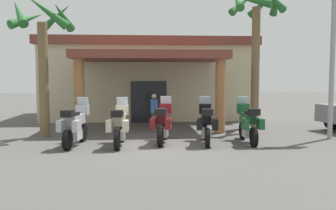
{
  "coord_description": "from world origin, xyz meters",
  "views": [
    {
      "loc": [
        -0.43,
        -12.29,
        2.36
      ],
      "look_at": [
        0.69,
        2.37,
        1.2
      ],
      "focal_mm": 39.29,
      "sensor_mm": 36.0,
      "label": 1
    }
  ],
  "objects_px": {
    "motorcycle_black": "(206,124)",
    "palm_tree_near_portico": "(257,25)",
    "palm_tree_roadside": "(43,39)",
    "roadside_sign": "(334,25)",
    "motorcycle_green": "(248,123)",
    "pedestrian": "(154,110)",
    "motorcycle_silver": "(75,125)",
    "motorcycle_cream": "(120,125)",
    "motel_building": "(147,78)",
    "motorcycle_maroon": "(163,123)"
  },
  "relations": [
    {
      "from": "motorcycle_cream",
      "to": "palm_tree_near_portico",
      "type": "distance_m",
      "value": 8.14
    },
    {
      "from": "motel_building",
      "to": "motorcycle_black",
      "type": "distance_m",
      "value": 9.24
    },
    {
      "from": "motorcycle_green",
      "to": "roadside_sign",
      "type": "height_order",
      "value": "roadside_sign"
    },
    {
      "from": "motel_building",
      "to": "motorcycle_silver",
      "type": "xyz_separation_m",
      "value": [
        -2.62,
        -9.05,
        -1.55
      ]
    },
    {
      "from": "motorcycle_green",
      "to": "pedestrian",
      "type": "height_order",
      "value": "pedestrian"
    },
    {
      "from": "motorcycle_maroon",
      "to": "palm_tree_near_portico",
      "type": "xyz_separation_m",
      "value": [
        4.43,
        3.49,
        3.93
      ]
    },
    {
      "from": "palm_tree_roadside",
      "to": "roadside_sign",
      "type": "relative_size",
      "value": 0.86
    },
    {
      "from": "motel_building",
      "to": "motorcycle_green",
      "type": "bearing_deg",
      "value": -69.4
    },
    {
      "from": "motorcycle_cream",
      "to": "palm_tree_roadside",
      "type": "relative_size",
      "value": 0.41
    },
    {
      "from": "motorcycle_black",
      "to": "motorcycle_cream",
      "type": "bearing_deg",
      "value": 101.31
    },
    {
      "from": "motorcycle_black",
      "to": "palm_tree_near_portico",
      "type": "xyz_separation_m",
      "value": [
        2.93,
        3.72,
        3.93
      ]
    },
    {
      "from": "motorcycle_cream",
      "to": "palm_tree_roadside",
      "type": "bearing_deg",
      "value": 58.36
    },
    {
      "from": "motorcycle_green",
      "to": "pedestrian",
      "type": "relative_size",
      "value": 1.37
    },
    {
      "from": "pedestrian",
      "to": "roadside_sign",
      "type": "height_order",
      "value": "roadside_sign"
    },
    {
      "from": "motorcycle_silver",
      "to": "motel_building",
      "type": "bearing_deg",
      "value": -6.89
    },
    {
      "from": "motorcycle_silver",
      "to": "motorcycle_black",
      "type": "height_order",
      "value": "same"
    },
    {
      "from": "motorcycle_black",
      "to": "motel_building",
      "type": "bearing_deg",
      "value": 18.76
    },
    {
      "from": "motorcycle_maroon",
      "to": "palm_tree_near_portico",
      "type": "bearing_deg",
      "value": -41.06
    },
    {
      "from": "palm_tree_near_portico",
      "to": "motorcycle_maroon",
      "type": "bearing_deg",
      "value": -141.8
    },
    {
      "from": "roadside_sign",
      "to": "motorcycle_maroon",
      "type": "bearing_deg",
      "value": -176.7
    },
    {
      "from": "motorcycle_silver",
      "to": "motorcycle_cream",
      "type": "distance_m",
      "value": 1.5
    },
    {
      "from": "motorcycle_black",
      "to": "palm_tree_near_portico",
      "type": "height_order",
      "value": "palm_tree_near_portico"
    },
    {
      "from": "motorcycle_green",
      "to": "motel_building",
      "type": "bearing_deg",
      "value": 22.85
    },
    {
      "from": "motorcycle_cream",
      "to": "motorcycle_green",
      "type": "distance_m",
      "value": 4.5
    },
    {
      "from": "palm_tree_near_portico",
      "to": "roadside_sign",
      "type": "bearing_deg",
      "value": -58.65
    },
    {
      "from": "motel_building",
      "to": "palm_tree_near_portico",
      "type": "bearing_deg",
      "value": -47.32
    },
    {
      "from": "pedestrian",
      "to": "palm_tree_roadside",
      "type": "distance_m",
      "value": 5.24
    },
    {
      "from": "roadside_sign",
      "to": "motorcycle_silver",
      "type": "bearing_deg",
      "value": -175.52
    },
    {
      "from": "motorcycle_green",
      "to": "palm_tree_near_portico",
      "type": "bearing_deg",
      "value": -18.75
    },
    {
      "from": "motorcycle_cream",
      "to": "palm_tree_near_portico",
      "type": "bearing_deg",
      "value": -52.78
    },
    {
      "from": "motorcycle_silver",
      "to": "motorcycle_maroon",
      "type": "height_order",
      "value": "same"
    },
    {
      "from": "palm_tree_near_portico",
      "to": "motel_building",
      "type": "bearing_deg",
      "value": 132.76
    },
    {
      "from": "motorcycle_silver",
      "to": "pedestrian",
      "type": "bearing_deg",
      "value": -33.48
    },
    {
      "from": "motorcycle_black",
      "to": "roadside_sign",
      "type": "height_order",
      "value": "roadside_sign"
    },
    {
      "from": "motorcycle_cream",
      "to": "palm_tree_near_portico",
      "type": "relative_size",
      "value": 0.34
    },
    {
      "from": "motel_building",
      "to": "pedestrian",
      "type": "distance_m",
      "value": 6.19
    },
    {
      "from": "motorcycle_green",
      "to": "palm_tree_roadside",
      "type": "xyz_separation_m",
      "value": [
        -7.5,
        1.92,
        3.07
      ]
    },
    {
      "from": "motel_building",
      "to": "roadside_sign",
      "type": "bearing_deg",
      "value": -51.2
    },
    {
      "from": "motorcycle_silver",
      "to": "palm_tree_roadside",
      "type": "height_order",
      "value": "palm_tree_roadside"
    },
    {
      "from": "palm_tree_roadside",
      "to": "roadside_sign",
      "type": "xyz_separation_m",
      "value": [
        10.84,
        -1.29,
        0.46
      ]
    },
    {
      "from": "motel_building",
      "to": "motorcycle_silver",
      "type": "distance_m",
      "value": 9.55
    },
    {
      "from": "motorcycle_silver",
      "to": "motorcycle_green",
      "type": "bearing_deg",
      "value": -79.72
    },
    {
      "from": "motorcycle_cream",
      "to": "motorcycle_black",
      "type": "relative_size",
      "value": 1.0
    },
    {
      "from": "motorcycle_black",
      "to": "pedestrian",
      "type": "xyz_separation_m",
      "value": [
        -1.72,
        2.87,
        0.23
      ]
    },
    {
      "from": "motorcycle_green",
      "to": "roadside_sign",
      "type": "bearing_deg",
      "value": -77.23
    },
    {
      "from": "motorcycle_green",
      "to": "motorcycle_silver",
      "type": "bearing_deg",
      "value": 93.2
    },
    {
      "from": "motorcycle_maroon",
      "to": "palm_tree_roadside",
      "type": "xyz_separation_m",
      "value": [
        -4.5,
        1.66,
        3.07
      ]
    },
    {
      "from": "motel_building",
      "to": "pedestrian",
      "type": "height_order",
      "value": "motel_building"
    },
    {
      "from": "palm_tree_roadside",
      "to": "roadside_sign",
      "type": "height_order",
      "value": "roadside_sign"
    },
    {
      "from": "motel_building",
      "to": "motorcycle_green",
      "type": "height_order",
      "value": "motel_building"
    }
  ]
}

